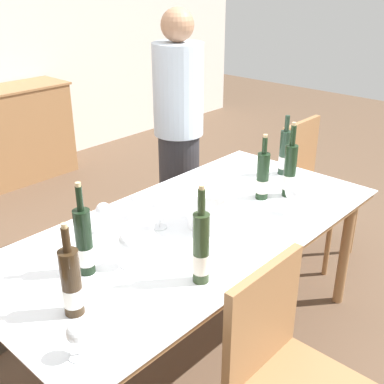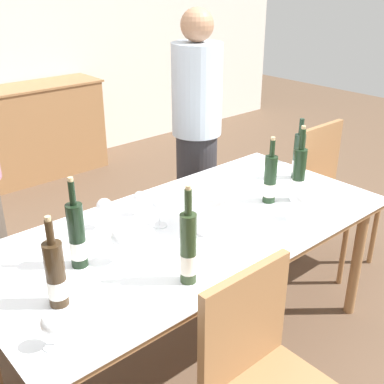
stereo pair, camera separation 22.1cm
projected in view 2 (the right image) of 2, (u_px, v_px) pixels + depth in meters
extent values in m
plane|color=brown|center=(192.00, 347.00, 2.59)|extent=(12.00, 12.00, 0.00)
cube|color=#996B42|center=(28.00, 135.00, 4.56)|extent=(1.43, 0.44, 0.87)
cube|color=#996B42|center=(21.00, 88.00, 4.37)|extent=(1.47, 0.46, 0.02)
cylinder|color=#996B42|center=(357.00, 261.00, 2.72)|extent=(0.06, 0.06, 0.70)
cylinder|color=#996B42|center=(255.00, 214.00, 3.25)|extent=(0.06, 0.06, 0.70)
cube|color=#996B42|center=(192.00, 231.00, 2.29)|extent=(1.97, 0.93, 0.04)
cube|color=white|center=(192.00, 227.00, 2.28)|extent=(2.00, 0.96, 0.01)
cylinder|color=white|center=(212.00, 208.00, 2.25)|extent=(0.22, 0.22, 0.19)
cylinder|color=white|center=(212.00, 190.00, 2.21)|extent=(0.24, 0.24, 0.01)
cylinder|color=#1E3323|center=(299.00, 157.00, 2.77)|extent=(0.06, 0.06, 0.26)
cylinder|color=white|center=(298.00, 166.00, 2.79)|extent=(0.07, 0.07, 0.07)
cylinder|color=#1E3323|center=(301.00, 127.00, 2.69)|extent=(0.03, 0.03, 0.09)
cylinder|color=#28381E|center=(188.00, 249.00, 1.82)|extent=(0.06, 0.06, 0.29)
cylinder|color=silver|center=(188.00, 263.00, 1.85)|extent=(0.07, 0.07, 0.08)
cylinder|color=#28381E|center=(188.00, 202.00, 1.74)|extent=(0.03, 0.03, 0.10)
cylinder|color=tan|center=(188.00, 187.00, 1.71)|extent=(0.02, 0.02, 0.02)
cylinder|color=black|center=(299.00, 175.00, 2.49)|extent=(0.07, 0.07, 0.28)
cylinder|color=white|center=(298.00, 186.00, 2.51)|extent=(0.07, 0.07, 0.08)
cylinder|color=black|center=(302.00, 139.00, 2.40)|extent=(0.03, 0.03, 0.11)
cylinder|color=tan|center=(304.00, 127.00, 2.38)|extent=(0.02, 0.02, 0.02)
cylinder|color=black|center=(270.00, 179.00, 2.48)|extent=(0.07, 0.07, 0.25)
cylinder|color=silver|center=(269.00, 189.00, 2.50)|extent=(0.07, 0.07, 0.07)
cylinder|color=black|center=(272.00, 148.00, 2.41)|extent=(0.03, 0.03, 0.09)
cylinder|color=tan|center=(273.00, 139.00, 2.39)|extent=(0.02, 0.02, 0.02)
cylinder|color=black|center=(77.00, 236.00, 1.92)|extent=(0.07, 0.07, 0.28)
cylinder|color=white|center=(78.00, 249.00, 1.95)|extent=(0.07, 0.07, 0.08)
cylinder|color=black|center=(72.00, 193.00, 1.85)|extent=(0.03, 0.03, 0.10)
cylinder|color=tan|center=(70.00, 179.00, 1.82)|extent=(0.02, 0.02, 0.02)
cylinder|color=#332314|center=(56.00, 274.00, 1.70)|extent=(0.07, 0.07, 0.25)
cylinder|color=white|center=(58.00, 287.00, 1.72)|extent=(0.07, 0.07, 0.07)
cylinder|color=#332314|center=(50.00, 232.00, 1.63)|extent=(0.03, 0.03, 0.09)
cylinder|color=tan|center=(48.00, 219.00, 1.61)|extent=(0.02, 0.02, 0.02)
cylinder|color=white|center=(106.00, 227.00, 2.27)|extent=(0.08, 0.08, 0.00)
cylinder|color=white|center=(105.00, 219.00, 2.25)|extent=(0.01, 0.01, 0.08)
sphere|color=white|center=(104.00, 206.00, 2.22)|extent=(0.07, 0.07, 0.07)
cylinder|color=white|center=(122.00, 261.00, 2.00)|extent=(0.08, 0.08, 0.00)
cylinder|color=white|center=(121.00, 252.00, 1.99)|extent=(0.01, 0.01, 0.08)
sphere|color=white|center=(120.00, 238.00, 1.96)|extent=(0.08, 0.08, 0.08)
cylinder|color=white|center=(296.00, 218.00, 2.35)|extent=(0.07, 0.07, 0.00)
cylinder|color=white|center=(297.00, 210.00, 2.34)|extent=(0.01, 0.01, 0.08)
sphere|color=white|center=(299.00, 197.00, 2.31)|extent=(0.09, 0.09, 0.09)
cylinder|color=white|center=(160.00, 225.00, 2.29)|extent=(0.07, 0.07, 0.00)
cylinder|color=white|center=(160.00, 218.00, 2.27)|extent=(0.01, 0.01, 0.08)
sphere|color=white|center=(159.00, 205.00, 2.24)|extent=(0.08, 0.08, 0.08)
cylinder|color=white|center=(141.00, 214.00, 2.39)|extent=(0.06, 0.06, 0.00)
cylinder|color=white|center=(141.00, 208.00, 2.38)|extent=(0.01, 0.01, 0.06)
sphere|color=white|center=(140.00, 198.00, 2.35)|extent=(0.07, 0.07, 0.07)
cylinder|color=white|center=(54.00, 345.00, 1.55)|extent=(0.07, 0.07, 0.00)
cylinder|color=white|center=(53.00, 337.00, 1.54)|extent=(0.01, 0.01, 0.06)
sphere|color=white|center=(51.00, 323.00, 1.52)|extent=(0.07, 0.07, 0.07)
cylinder|color=#996B42|center=(343.00, 253.00, 3.04)|extent=(0.03, 0.03, 0.45)
cylinder|color=#996B42|center=(374.00, 234.00, 3.26)|extent=(0.03, 0.03, 0.45)
cylinder|color=#996B42|center=(296.00, 232.00, 3.29)|extent=(0.03, 0.03, 0.45)
cylinder|color=#996B42|center=(327.00, 215.00, 3.51)|extent=(0.03, 0.03, 0.45)
cube|color=#996B42|center=(339.00, 201.00, 3.17)|extent=(0.42, 0.42, 0.04)
cube|color=#996B42|center=(319.00, 158.00, 3.20)|extent=(0.42, 0.04, 0.46)
cube|color=#996B42|center=(244.00, 322.00, 1.72)|extent=(0.42, 0.04, 0.43)
cylinder|color=#2D2D33|center=(196.00, 191.00, 3.41)|extent=(0.28, 0.28, 0.85)
cylinder|color=silver|center=(197.00, 90.00, 3.11)|extent=(0.33, 0.33, 0.59)
sphere|color=#A37556|center=(197.00, 25.00, 2.94)|extent=(0.21, 0.21, 0.21)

